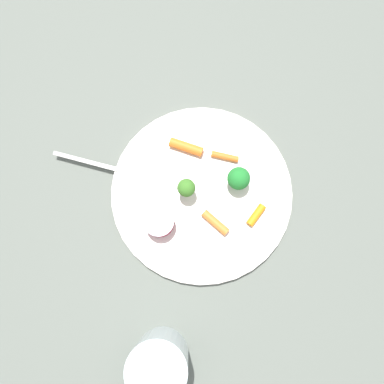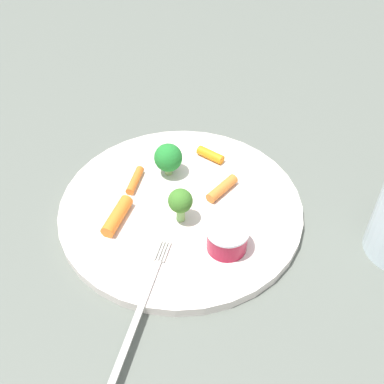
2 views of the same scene
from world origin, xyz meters
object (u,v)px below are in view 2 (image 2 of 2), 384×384
Objects in this scene: plate at (181,208)px; broccoli_floret_1 at (168,158)px; fork at (139,312)px; broccoli_floret_0 at (180,202)px; carrot_stick_3 at (213,156)px; sauce_cup at (227,238)px; carrot_stick_2 at (222,188)px; carrot_stick_0 at (117,216)px; carrot_stick_1 at (135,180)px.

broccoli_floret_1 reaches higher than plate.
broccoli_floret_1 is 0.21m from fork.
carrot_stick_3 is (-0.01, 0.12, -0.02)m from broccoli_floret_0.
sauce_cup reaches higher than fork.
carrot_stick_2 is (0.04, 0.04, 0.01)m from plate.
carrot_stick_0 is (-0.06, -0.05, 0.01)m from plate.
carrot_stick_0 is at bearing -154.84° from broccoli_floret_0.
plate is at bearing -50.08° from broccoli_floret_1.
carrot_stick_1 is (-0.08, 0.03, -0.02)m from broccoli_floret_0.
carrot_stick_0 is (-0.02, -0.10, -0.02)m from broccoli_floret_1.
carrot_stick_1 is at bearing 160.67° from sauce_cup.
carrot_stick_1 is 1.19× the size of carrot_stick_3.
plate is 0.07m from broccoli_floret_1.
sauce_cup is 1.06× the size of broccoli_floret_1.
carrot_stick_3 is 0.20× the size of fork.
carrot_stick_2 is at bearing -58.04° from carrot_stick_3.
carrot_stick_0 is (-0.13, -0.01, -0.01)m from sauce_cup.
sauce_cup reaches higher than carrot_stick_0.
carrot_stick_0 is 0.29× the size of fork.
fork is (-0.01, -0.19, -0.00)m from carrot_stick_2.
carrot_stick_1 is at bearing -130.96° from carrot_stick_3.
carrot_stick_3 reaches higher than fork.
plate is 6.59× the size of carrot_stick_1.
carrot_stick_3 is (-0.03, 0.05, -0.00)m from carrot_stick_2.
carrot_stick_1 is (-0.01, 0.06, -0.00)m from carrot_stick_0.
carrot_stick_1 is (-0.14, 0.05, -0.01)m from sauce_cup.
carrot_stick_0 is at bearing -79.41° from carrot_stick_1.
carrot_stick_2 is at bearing 114.70° from sauce_cup.
broccoli_floret_1 is 0.79× the size of carrot_stick_0.
carrot_stick_3 is 0.24m from fork.
fork is at bearing -83.46° from broccoli_floret_0.
broccoli_floret_1 reaches higher than sauce_cup.
plate is at bearing -8.91° from carrot_stick_1.
carrot_stick_0 is at bearing -100.52° from broccoli_floret_1.
sauce_cup is 0.15m from carrot_stick_3.
broccoli_floret_0 is at bearing -54.44° from broccoli_floret_1.
carrot_stick_2 is 0.25× the size of fork.
plate is 0.06m from carrot_stick_2.
broccoli_floret_1 is 0.23× the size of fork.
broccoli_floret_0 is 1.21× the size of carrot_stick_3.
broccoli_floret_1 is 0.10m from carrot_stick_0.
broccoli_floret_0 is 0.24× the size of fork.
plate is 1.54× the size of fork.
plate is 6.66× the size of broccoli_floret_1.
carrot_stick_0 reaches higher than plate.
broccoli_floret_0 reaches higher than broccoli_floret_1.
carrot_stick_3 reaches higher than plate.
carrot_stick_0 is at bearing -136.52° from plate.
sauce_cup is 0.14m from broccoli_floret_1.
carrot_stick_1 is 0.23× the size of fork.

